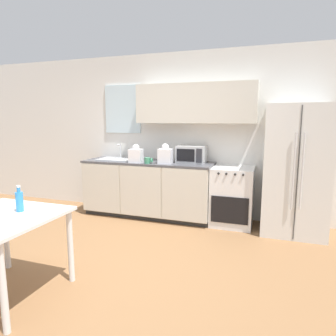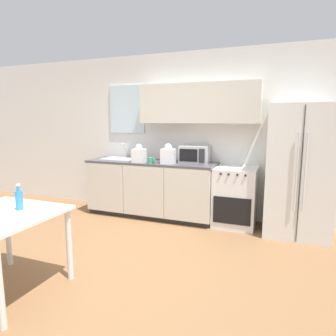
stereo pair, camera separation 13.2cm
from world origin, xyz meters
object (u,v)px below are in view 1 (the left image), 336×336
oven_range (232,196)px  dining_table (2,228)px  drink_bottle (19,201)px  refrigerator (296,170)px  microwave (192,154)px  coffee_mug (148,160)px

oven_range → dining_table: bearing=-123.8°
oven_range → drink_bottle: 2.99m
refrigerator → dining_table: 3.65m
oven_range → microwave: size_ratio=2.01×
oven_range → refrigerator: 0.98m
refrigerator → drink_bottle: refrigerator is taller
microwave → dining_table: microwave is taller
dining_table → refrigerator: bearing=44.4°
dining_table → drink_bottle: bearing=62.3°
oven_range → dining_table: size_ratio=0.94×
oven_range → coffee_mug: (-1.29, -0.25, 0.53)m
dining_table → drink_bottle: size_ratio=3.86×
refrigerator → microwave: size_ratio=4.09×
refrigerator → coffee_mug: 2.17m
microwave → drink_bottle: size_ratio=1.79×
microwave → drink_bottle: 2.73m
microwave → dining_table: 2.92m
dining_table → drink_bottle: (0.08, 0.15, 0.22)m
microwave → coffee_mug: bearing=-151.2°
refrigerator → dining_table: (-2.60, -2.55, -0.26)m
microwave → drink_bottle: bearing=-111.2°
coffee_mug → dining_table: bearing=-100.7°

